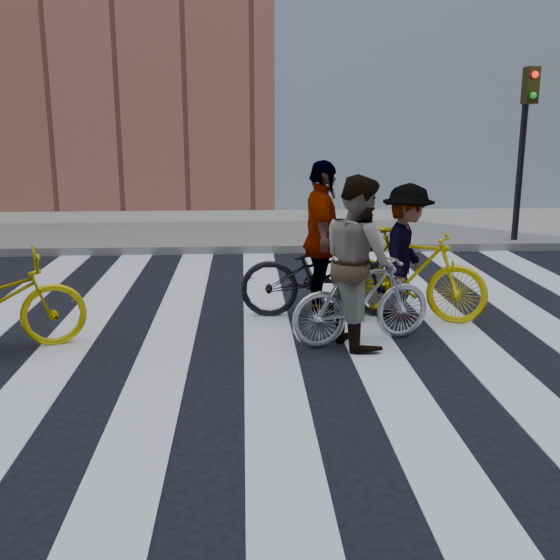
{
  "coord_description": "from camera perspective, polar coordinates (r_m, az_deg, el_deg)",
  "views": [
    {
      "loc": [
        -0.81,
        -6.78,
        2.37
      ],
      "look_at": [
        -0.42,
        0.3,
        0.65
      ],
      "focal_mm": 42.0,
      "sensor_mm": 36.0,
      "label": 1
    }
  ],
  "objects": [
    {
      "name": "bike_silver_mid",
      "position": [
        7.13,
        7.16,
        -1.73
      ],
      "size": [
        1.7,
        0.91,
        0.98
      ],
      "primitive_type": "imported",
      "rotation": [
        0.0,
        0.0,
        1.86
      ],
      "color": "#A7ABB1",
      "rests_on": "ground"
    },
    {
      "name": "rider_mid",
      "position": [
        7.02,
        6.86,
        1.63
      ],
      "size": [
        0.92,
        1.06,
        1.84
      ],
      "primitive_type": "imported",
      "rotation": [
        0.0,
        0.0,
        1.86
      ],
      "color": "slate",
      "rests_on": "ground"
    },
    {
      "name": "traffic_signal",
      "position": [
        13.18,
        20.59,
        12.41
      ],
      "size": [
        0.22,
        0.42,
        3.33
      ],
      "color": "black",
      "rests_on": "ground"
    },
    {
      "name": "rider_rear",
      "position": [
        7.98,
        3.66,
        3.48
      ],
      "size": [
        0.52,
        1.15,
        1.93
      ],
      "primitive_type": "imported",
      "rotation": [
        0.0,
        0.0,
        1.53
      ],
      "color": "slate",
      "rests_on": "ground"
    },
    {
      "name": "sidewalk_far",
      "position": [
        14.48,
        0.04,
        4.53
      ],
      "size": [
        100.0,
        5.0,
        0.15
      ],
      "primitive_type": "cube",
      "color": "slate",
      "rests_on": "ground"
    },
    {
      "name": "bike_yellow_right",
      "position": [
        8.1,
        11.2,
        0.49
      ],
      "size": [
        1.92,
        1.27,
        1.12
      ],
      "primitive_type": "imported",
      "rotation": [
        0.0,
        0.0,
        1.13
      ],
      "color": "yellow",
      "rests_on": "ground"
    },
    {
      "name": "zebra_crosswalk",
      "position": [
        7.22,
        3.44,
        -5.46
      ],
      "size": [
        8.25,
        10.0,
        0.01
      ],
      "color": "white",
      "rests_on": "ground"
    },
    {
      "name": "bike_dark_rear",
      "position": [
        8.07,
        3.97,
        0.59
      ],
      "size": [
        2.12,
        0.82,
        1.1
      ],
      "primitive_type": "imported",
      "rotation": [
        0.0,
        0.0,
        1.53
      ],
      "color": "black",
      "rests_on": "ground"
    },
    {
      "name": "rider_right",
      "position": [
        8.03,
        10.94,
        2.34
      ],
      "size": [
        1.01,
        1.23,
        1.66
      ],
      "primitive_type": "imported",
      "rotation": [
        0.0,
        0.0,
        1.13
      ],
      "color": "slate",
      "rests_on": "ground"
    },
    {
      "name": "ground",
      "position": [
        7.23,
        3.44,
        -5.51
      ],
      "size": [
        100.0,
        100.0,
        0.0
      ],
      "primitive_type": "plane",
      "color": "black",
      "rests_on": "ground"
    }
  ]
}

